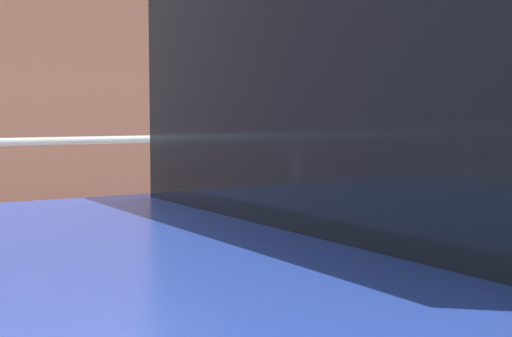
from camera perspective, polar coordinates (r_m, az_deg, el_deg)
sidewalk_curb at (r=4.54m, az=-12.75°, el=-12.63°), size 36.00×2.83×0.14m
parking_meter at (r=3.51m, az=-2.40°, el=2.34°), size 0.18×0.19×1.54m
pedestrian_at_meter at (r=3.89m, az=6.71°, el=0.94°), size 0.66×0.60×1.76m
background_railing at (r=5.59m, az=-17.34°, el=-0.73°), size 24.06×0.06×1.07m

